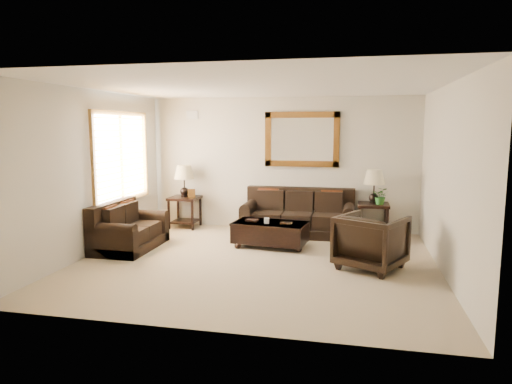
% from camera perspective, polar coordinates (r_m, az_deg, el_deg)
% --- Properties ---
extents(room, '(5.51, 5.01, 2.71)m').
position_cam_1_polar(room, '(6.94, -0.07, 1.99)').
color(room, gray).
rests_on(room, ground).
extents(window, '(0.07, 1.96, 1.66)m').
position_cam_1_polar(window, '(8.72, -16.41, 4.21)').
color(window, white).
rests_on(window, room).
extents(mirror, '(1.50, 0.06, 1.10)m').
position_cam_1_polar(mirror, '(9.28, 5.75, 6.56)').
color(mirror, '#512710').
rests_on(mirror, room).
extents(air_vent, '(0.25, 0.02, 0.18)m').
position_cam_1_polar(air_vent, '(9.83, -7.97, 9.51)').
color(air_vent, '#999999').
rests_on(air_vent, room).
extents(sofa, '(2.17, 0.94, 0.89)m').
position_cam_1_polar(sofa, '(9.05, 5.33, -3.21)').
color(sofa, black).
rests_on(sofa, room).
extents(loveseat, '(0.85, 1.44, 0.81)m').
position_cam_1_polar(loveseat, '(8.25, -15.80, -4.77)').
color(loveseat, black).
rests_on(loveseat, room).
extents(end_table_left, '(0.60, 0.60, 1.31)m').
position_cam_1_polar(end_table_left, '(9.63, -8.93, 0.62)').
color(end_table_left, black).
rests_on(end_table_left, room).
extents(end_table_right, '(0.59, 0.59, 1.29)m').
position_cam_1_polar(end_table_right, '(9.01, 14.51, -0.13)').
color(end_table_right, black).
rests_on(end_table_right, room).
extents(coffee_table, '(1.36, 0.85, 0.54)m').
position_cam_1_polar(coffee_table, '(8.06, 1.80, -4.96)').
color(coffee_table, black).
rests_on(coffee_table, room).
extents(armchair, '(1.15, 1.13, 0.90)m').
position_cam_1_polar(armchair, '(6.99, 14.21, -5.71)').
color(armchair, black).
rests_on(armchair, floor).
extents(potted_plant, '(0.37, 0.40, 0.26)m').
position_cam_1_polar(potted_plant, '(8.92, 15.34, -0.71)').
color(potted_plant, '#22551D').
rests_on(potted_plant, end_table_right).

